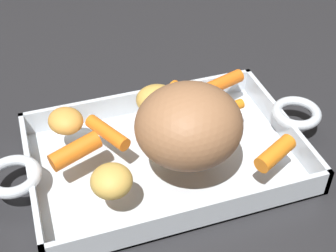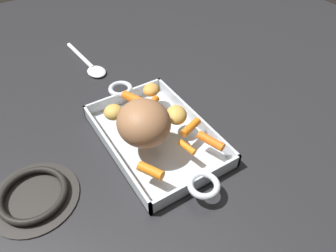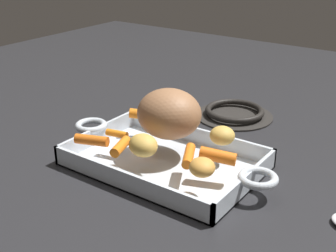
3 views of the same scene
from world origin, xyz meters
TOP-DOWN VIEW (x-y plane):
  - ground_plane at (0.00, 0.00)m, footprint 2.20×2.20m
  - roasting_dish at (0.00, 0.00)m, footprint 0.45×0.24m
  - pork_roast at (0.02, -0.04)m, footprint 0.14×0.13m
  - baby_carrot_northwest at (0.05, 0.07)m, footprint 0.04×0.06m
  - baby_carrot_southwest at (-0.07, 0.02)m, footprint 0.05×0.07m
  - baby_carrot_short at (-0.11, -0.00)m, footprint 0.07×0.04m
  - baby_carrot_long at (0.11, -0.08)m, footprint 0.06×0.04m
  - baby_carrot_center_left at (0.11, 0.08)m, footprint 0.07×0.04m
  - baby_carrot_southeast at (0.10, 0.02)m, footprint 0.05×0.02m
  - potato_near_roast at (-0.12, 0.06)m, footprint 0.06×0.06m
  - potato_halved at (-0.09, -0.07)m, footprint 0.06×0.06m
  - potato_corner at (0.01, 0.06)m, footprint 0.07×0.07m
  - stove_burner_rear at (0.01, -0.30)m, footprint 0.19×0.19m

SIDE VIEW (x-z plane):
  - ground_plane at x=0.00m, z-range 0.00..0.00m
  - stove_burner_rear at x=0.01m, z-range 0.00..0.02m
  - roasting_dish at x=0.00m, z-range -0.01..0.03m
  - baby_carrot_southeast at x=0.10m, z-range 0.04..0.06m
  - baby_carrot_southwest at x=-0.07m, z-range 0.04..0.06m
  - baby_carrot_northwest at x=0.05m, z-range 0.04..0.06m
  - baby_carrot_center_left at x=0.11m, z-range 0.04..0.06m
  - baby_carrot_long at x=0.11m, z-range 0.04..0.07m
  - baby_carrot_short at x=-0.11m, z-range 0.04..0.07m
  - potato_near_roast at x=-0.12m, z-range 0.04..0.07m
  - potato_halved at x=-0.09m, z-range 0.04..0.08m
  - potato_corner at x=0.01m, z-range 0.04..0.08m
  - pork_roast at x=0.02m, z-range 0.04..0.14m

